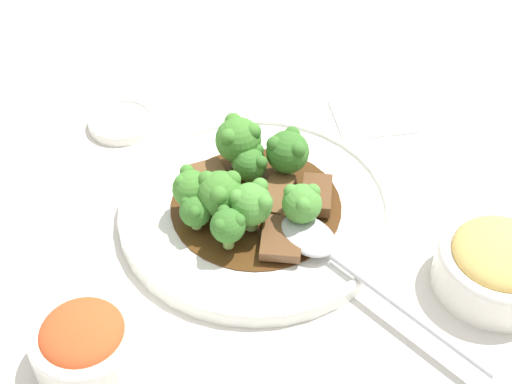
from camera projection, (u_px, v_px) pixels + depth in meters
name	position (u px, v px, depth m)	size (l,w,h in m)	color
ground_plane	(256.00, 215.00, 0.75)	(4.00, 4.00, 0.00)	silver
main_plate	(256.00, 208.00, 0.74)	(0.29, 0.29, 0.02)	white
beef_strip_0	(277.00, 198.00, 0.73)	(0.05, 0.06, 0.01)	brown
beef_strip_1	(282.00, 238.00, 0.69)	(0.05, 0.06, 0.01)	brown
beef_strip_2	(317.00, 195.00, 0.73)	(0.04, 0.06, 0.01)	brown
beef_strip_3	(211.00, 184.00, 0.75)	(0.05, 0.07, 0.01)	brown
broccoli_floret_0	(288.00, 151.00, 0.74)	(0.05, 0.05, 0.05)	#8EB756
broccoli_floret_1	(228.00, 225.00, 0.67)	(0.03, 0.03, 0.04)	#7FA84C
broccoli_floret_2	(220.00, 193.00, 0.70)	(0.05, 0.05, 0.06)	#7FA84C
broccoli_floret_3	(251.00, 204.00, 0.69)	(0.04, 0.04, 0.05)	#7FA84C
broccoli_floret_4	(191.00, 186.00, 0.71)	(0.04, 0.04, 0.05)	#7FA84C
broccoli_floret_5	(302.00, 203.00, 0.69)	(0.04, 0.04, 0.05)	#8EB756
broccoli_floret_6	(254.00, 163.00, 0.74)	(0.04, 0.04, 0.04)	#7FA84C
broccoli_floret_7	(238.00, 139.00, 0.75)	(0.05, 0.05, 0.06)	#7FA84C
broccoli_floret_8	(196.00, 210.00, 0.69)	(0.03, 0.03, 0.04)	#7FA84C
serving_spoon	(323.00, 247.00, 0.68)	(0.16, 0.22, 0.01)	#B7B7BC
side_bowl_kimchi	(85.00, 343.00, 0.60)	(0.09, 0.09, 0.06)	white
side_bowl_appetizer	(498.00, 264.00, 0.66)	(0.12, 0.12, 0.06)	white
sauce_dish	(121.00, 121.00, 0.85)	(0.08, 0.08, 0.01)	white
paper_napkin	(373.00, 116.00, 0.86)	(0.09, 0.08, 0.01)	white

